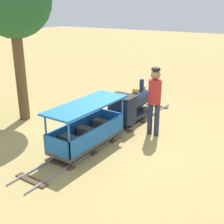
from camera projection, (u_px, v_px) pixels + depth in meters
The scene contains 6 objects.
ground_plane at pixel (112, 133), 7.15m from camera, with size 60.00×60.00×0.00m, color #A38C51.
track at pixel (111, 133), 7.13m from camera, with size 0.70×5.70×0.04m.
locomotive at pixel (130, 105), 7.64m from camera, with size 0.66×1.45×1.02m.
passenger_car at pixel (88, 130), 6.29m from camera, with size 0.76×2.00×0.97m.
conductor_person at pixel (155, 96), 6.76m from camera, with size 0.30×0.30×1.62m.
oak_tree_near at pixel (13, 1), 7.07m from camera, with size 1.89×1.89×4.03m.
Camera 1 is at (3.70, -5.40, 2.90)m, focal length 47.17 mm.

